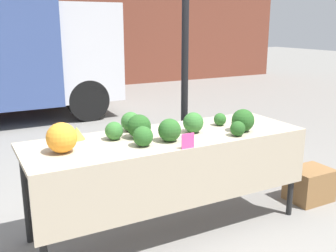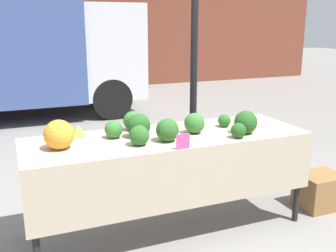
% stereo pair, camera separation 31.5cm
% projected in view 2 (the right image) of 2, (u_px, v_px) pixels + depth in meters
% --- Properties ---
extents(ground_plane, '(40.00, 40.00, 0.00)m').
position_uv_depth(ground_plane, '(168.00, 227.00, 3.38)').
color(ground_plane, gray).
extents(tent_pole, '(0.07, 0.07, 2.61)m').
position_uv_depth(tent_pole, '(194.00, 64.00, 3.86)').
color(tent_pole, black).
rests_on(tent_pole, ground_plane).
extents(market_table, '(2.29, 0.75, 0.82)m').
position_uv_depth(market_table, '(171.00, 150.00, 3.14)').
color(market_table, tan).
rests_on(market_table, ground_plane).
extents(orange_cauliflower, '(0.21, 0.21, 0.21)m').
position_uv_depth(orange_cauliflower, '(59.00, 135.00, 2.80)').
color(orange_cauliflower, orange).
rests_on(orange_cauliflower, market_table).
extents(romanesco_head, '(0.12, 0.12, 0.10)m').
position_uv_depth(romanesco_head, '(78.00, 131.00, 3.12)').
color(romanesco_head, '#93B238').
rests_on(romanesco_head, market_table).
extents(broccoli_head_0, '(0.19, 0.19, 0.19)m').
position_uv_depth(broccoli_head_0, '(246.00, 122.00, 3.21)').
color(broccoli_head_0, '#23511E').
rests_on(broccoli_head_0, market_table).
extents(broccoli_head_1, '(0.17, 0.17, 0.17)m').
position_uv_depth(broccoli_head_1, '(194.00, 123.00, 3.22)').
color(broccoli_head_1, '#336B2D').
rests_on(broccoli_head_1, market_table).
extents(broccoli_head_2, '(0.11, 0.11, 0.11)m').
position_uv_depth(broccoli_head_2, '(224.00, 121.00, 3.42)').
color(broccoli_head_2, '#285B23').
rests_on(broccoli_head_2, market_table).
extents(broccoli_head_3, '(0.13, 0.13, 0.13)m').
position_uv_depth(broccoli_head_3, '(248.00, 119.00, 3.46)').
color(broccoli_head_3, '#23511E').
rests_on(broccoli_head_3, market_table).
extents(broccoli_head_4, '(0.15, 0.15, 0.15)m').
position_uv_depth(broccoli_head_4, '(139.00, 136.00, 2.90)').
color(broccoli_head_4, '#285B23').
rests_on(broccoli_head_4, market_table).
extents(broccoli_head_5, '(0.19, 0.19, 0.19)m').
position_uv_depth(broccoli_head_5, '(139.00, 126.00, 3.10)').
color(broccoli_head_5, '#23511E').
rests_on(broccoli_head_5, market_table).
extents(broccoli_head_6, '(0.16, 0.16, 0.16)m').
position_uv_depth(broccoli_head_6, '(133.00, 121.00, 3.31)').
color(broccoli_head_6, '#336B2D').
rests_on(broccoli_head_6, market_table).
extents(broccoli_head_7, '(0.14, 0.14, 0.14)m').
position_uv_depth(broccoli_head_7, '(114.00, 129.00, 3.08)').
color(broccoli_head_7, '#336B2D').
rests_on(broccoli_head_7, market_table).
extents(broccoli_head_8, '(0.18, 0.18, 0.18)m').
position_uv_depth(broccoli_head_8, '(167.00, 130.00, 2.99)').
color(broccoli_head_8, '#285B23').
rests_on(broccoli_head_8, market_table).
extents(broccoli_head_9, '(0.12, 0.12, 0.12)m').
position_uv_depth(broccoli_head_9, '(238.00, 131.00, 3.09)').
color(broccoli_head_9, '#23511E').
rests_on(broccoli_head_9, market_table).
extents(price_sign, '(0.10, 0.01, 0.11)m').
position_uv_depth(price_sign, '(183.00, 141.00, 2.82)').
color(price_sign, '#EF4793').
rests_on(price_sign, market_table).
extents(produce_crate, '(0.41, 0.32, 0.32)m').
position_uv_depth(produce_crate, '(320.00, 191.00, 3.72)').
color(produce_crate, olive).
rests_on(produce_crate, ground_plane).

